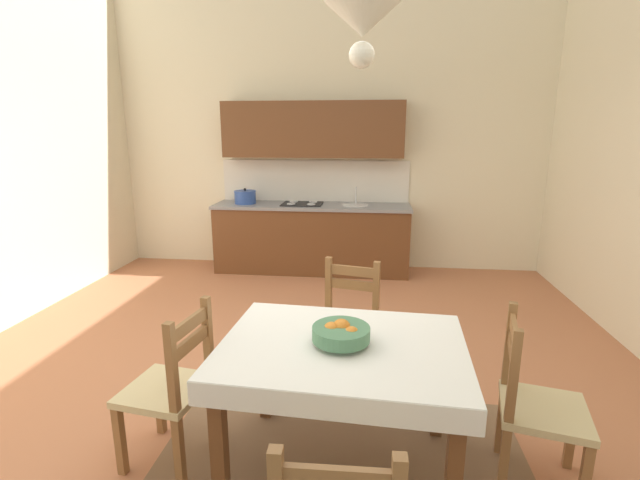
{
  "coord_description": "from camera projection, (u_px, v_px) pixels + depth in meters",
  "views": [
    {
      "loc": [
        0.58,
        -2.94,
        1.83
      ],
      "look_at": [
        0.21,
        0.3,
        1.04
      ],
      "focal_mm": 25.19,
      "sensor_mm": 36.0,
      "label": 1
    }
  ],
  "objects": [
    {
      "name": "dining_chair_tv_side",
      "position": [
        172.0,
        389.0,
        2.48
      ],
      "size": [
        0.48,
        0.48,
        0.93
      ],
      "color": "#D1BC89",
      "rests_on": "ground_plane"
    },
    {
      "name": "ground_plane",
      "position": [
        287.0,
        390.0,
        3.35
      ],
      "size": [
        6.24,
        6.84,
        0.1
      ],
      "primitive_type": "cube",
      "color": "#B7704C"
    },
    {
      "name": "dining_chair_window_side",
      "position": [
        535.0,
        407.0,
        2.32
      ],
      "size": [
        0.5,
        0.5,
        0.93
      ],
      "color": "#D1BC89",
      "rests_on": "ground_plane"
    },
    {
      "name": "dining_table",
      "position": [
        342.0,
        367.0,
        2.36
      ],
      "size": [
        1.32,
        1.02,
        0.75
      ],
      "color": "brown",
      "rests_on": "ground_plane"
    },
    {
      "name": "area_rug",
      "position": [
        340.0,
        479.0,
        2.41
      ],
      "size": [
        2.1,
        1.6,
        0.01
      ],
      "primitive_type": "cube",
      "color": "brown",
      "rests_on": "ground_plane"
    },
    {
      "name": "wall_back",
      "position": [
        329.0,
        107.0,
        5.9
      ],
      "size": [
        6.24,
        0.12,
        4.29
      ],
      "primitive_type": "cube",
      "color": "beige",
      "rests_on": "ground_plane"
    },
    {
      "name": "fruit_bowl",
      "position": [
        341.0,
        333.0,
        2.32
      ],
      "size": [
        0.3,
        0.3,
        0.12
      ],
      "color": "#4C7F5B",
      "rests_on": "dining_table"
    },
    {
      "name": "kitchen_cabinetry",
      "position": [
        312.0,
        207.0,
        5.9
      ],
      "size": [
        2.56,
        0.63,
        2.2
      ],
      "color": "brown",
      "rests_on": "ground_plane"
    },
    {
      "name": "pendant_lamp",
      "position": [
        362.0,
        22.0,
        1.86
      ],
      "size": [
        0.32,
        0.32,
        0.81
      ],
      "color": "black"
    },
    {
      "name": "dining_chair_kitchen_side",
      "position": [
        346.0,
        330.0,
        3.22
      ],
      "size": [
        0.5,
        0.5,
        0.93
      ],
      "color": "#D1BC89",
      "rests_on": "ground_plane"
    }
  ]
}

